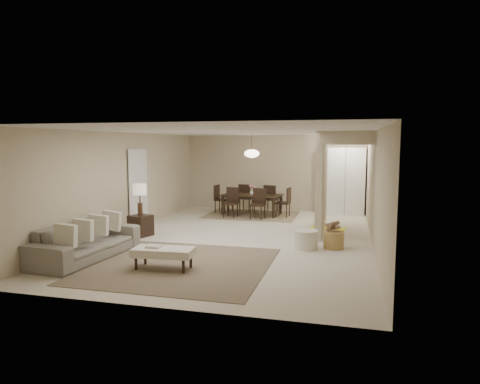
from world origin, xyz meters
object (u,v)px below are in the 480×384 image
(pantry_cabinet, at_px, (345,181))
(side_table, at_px, (141,226))
(dining_table, at_px, (252,205))
(sofa, at_px, (87,241))
(ottoman_bench, at_px, (163,252))
(round_pouf, at_px, (306,240))
(wicker_basket, at_px, (334,240))

(pantry_cabinet, distance_m, side_table, 6.62)
(pantry_cabinet, distance_m, dining_table, 3.05)
(sofa, height_order, ottoman_bench, sofa)
(ottoman_bench, height_order, side_table, side_table)
(round_pouf, bearing_deg, wicker_basket, 18.57)
(pantry_cabinet, height_order, sofa, pantry_cabinet)
(dining_table, bearing_deg, ottoman_bench, -85.04)
(pantry_cabinet, xyz_separation_m, round_pouf, (-0.74, -4.85, -0.85))
(pantry_cabinet, bearing_deg, dining_table, -162.23)
(pantry_cabinet, bearing_deg, side_table, -136.30)
(wicker_basket, relative_size, dining_table, 0.24)
(ottoman_bench, distance_m, wicker_basket, 3.69)
(pantry_cabinet, relative_size, wicker_basket, 4.90)
(round_pouf, bearing_deg, pantry_cabinet, 81.30)
(ottoman_bench, relative_size, wicker_basket, 2.58)
(wicker_basket, height_order, dining_table, dining_table)
(ottoman_bench, bearing_deg, wicker_basket, 34.07)
(ottoman_bench, height_order, wicker_basket, ottoman_bench)
(sofa, height_order, dining_table, sofa)
(round_pouf, bearing_deg, sofa, -155.93)
(wicker_basket, bearing_deg, side_table, 178.45)
(wicker_basket, bearing_deg, pantry_cabinet, 87.86)
(pantry_cabinet, xyz_separation_m, side_table, (-4.75, -4.54, -0.80))
(sofa, height_order, round_pouf, sofa)
(side_table, bearing_deg, pantry_cabinet, 43.70)
(pantry_cabinet, relative_size, side_table, 4.16)
(ottoman_bench, relative_size, dining_table, 0.61)
(pantry_cabinet, bearing_deg, sofa, -125.75)
(side_table, xyz_separation_m, dining_table, (1.93, 3.64, 0.07))
(sofa, relative_size, side_table, 4.71)
(side_table, distance_m, round_pouf, 4.02)
(sofa, distance_m, wicker_basket, 5.04)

